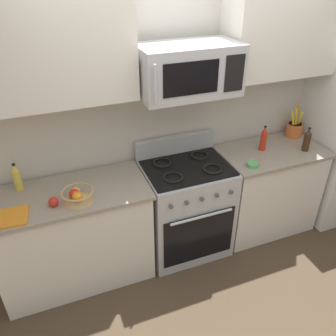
% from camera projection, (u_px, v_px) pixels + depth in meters
% --- Properties ---
extents(ground_plane, '(16.00, 16.00, 0.00)m').
position_uv_depth(ground_plane, '(213.00, 292.00, 3.02)').
color(ground_plane, '#473828').
extents(wall_back, '(8.00, 0.10, 2.60)m').
position_uv_depth(wall_back, '(171.00, 111.00, 3.12)').
color(wall_back, beige).
rests_on(wall_back, ground).
extents(counter_left, '(1.27, 0.60, 0.91)m').
position_uv_depth(counter_left, '(75.00, 236.00, 2.95)').
color(counter_left, silver).
rests_on(counter_left, ground).
extents(range_oven, '(0.76, 0.65, 1.09)m').
position_uv_depth(range_oven, '(185.00, 207.00, 3.26)').
color(range_oven, '#B2B5BA').
rests_on(range_oven, ground).
extents(counter_right, '(1.00, 0.60, 0.91)m').
position_uv_depth(counter_right, '(266.00, 189.00, 3.54)').
color(counter_right, silver).
rests_on(counter_right, ground).
extents(microwave, '(0.77, 0.44, 0.38)m').
position_uv_depth(microwave, '(189.00, 70.00, 2.60)').
color(microwave, '#B2B5BA').
extents(upper_cabinets_left, '(1.26, 0.34, 0.80)m').
position_uv_depth(upper_cabinets_left, '(38.00, 46.00, 2.26)').
color(upper_cabinets_left, silver).
extents(upper_cabinets_right, '(0.99, 0.34, 0.80)m').
position_uv_depth(upper_cabinets_right, '(283.00, 27.00, 2.86)').
color(upper_cabinets_right, silver).
extents(utensil_crock, '(0.16, 0.16, 0.34)m').
position_uv_depth(utensil_crock, '(294.00, 129.00, 3.53)').
color(utensil_crock, '#D1662D').
rests_on(utensil_crock, counter_right).
extents(fruit_basket, '(0.25, 0.25, 0.11)m').
position_uv_depth(fruit_basket, '(77.00, 195.00, 2.60)').
color(fruit_basket, tan).
rests_on(fruit_basket, counter_left).
extents(apple_loose, '(0.07, 0.07, 0.07)m').
position_uv_depth(apple_loose, '(54.00, 202.00, 2.55)').
color(apple_loose, red).
rests_on(apple_loose, counter_left).
extents(cutting_board, '(0.30, 0.25, 0.02)m').
position_uv_depth(cutting_board, '(7.00, 218.00, 2.44)').
color(cutting_board, orange).
rests_on(cutting_board, counter_left).
extents(bottle_soy, '(0.07, 0.07, 0.23)m').
position_uv_depth(bottle_soy, '(307.00, 140.00, 3.24)').
color(bottle_soy, '#382314').
rests_on(bottle_soy, counter_right).
extents(bottle_oil, '(0.06, 0.06, 0.24)m').
position_uv_depth(bottle_oil, '(17.00, 178.00, 2.70)').
color(bottle_oil, gold).
rests_on(bottle_oil, counter_left).
extents(bottle_hot_sauce, '(0.06, 0.06, 0.25)m').
position_uv_depth(bottle_hot_sauce, '(263.00, 139.00, 3.25)').
color(bottle_hot_sauce, red).
rests_on(bottle_hot_sauce, counter_right).
extents(prep_bowl, '(0.11, 0.11, 0.04)m').
position_uv_depth(prep_bowl, '(253.00, 164.00, 3.04)').
color(prep_bowl, '#59AD66').
rests_on(prep_bowl, counter_right).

